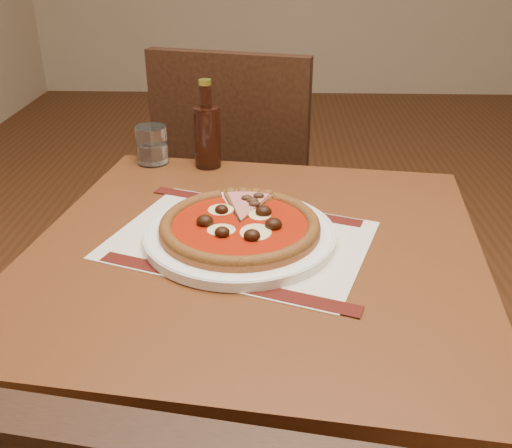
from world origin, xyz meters
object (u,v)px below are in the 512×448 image
(table, at_px, (256,291))
(water_glass, at_px, (152,145))
(chair_far, at_px, (241,181))
(bottle, at_px, (207,134))
(plate, at_px, (240,235))
(pizza, at_px, (240,225))

(table, xyz_separation_m, water_glass, (-0.26, 0.40, 0.15))
(chair_far, height_order, bottle, chair_far)
(plate, relative_size, bottle, 1.68)
(pizza, relative_size, bottle, 1.40)
(table, xyz_separation_m, bottle, (-0.13, 0.38, 0.18))
(plate, xyz_separation_m, bottle, (-0.10, 0.37, 0.07))
(table, height_order, water_glass, water_glass)
(plate, relative_size, pizza, 1.20)
(chair_far, height_order, plate, chair_far)
(water_glass, bearing_deg, bottle, -7.44)
(chair_far, xyz_separation_m, pizza, (0.04, -0.74, 0.23))
(plate, distance_m, pizza, 0.02)
(plate, bearing_deg, table, -23.50)
(table, bearing_deg, chair_far, 95.31)
(pizza, height_order, bottle, bottle)
(table, bearing_deg, plate, 156.50)
(chair_far, distance_m, plate, 0.77)
(chair_far, relative_size, bottle, 4.67)
(bottle, bearing_deg, chair_far, 81.53)
(table, height_order, chair_far, chair_far)
(chair_far, bearing_deg, table, 109.11)
(pizza, distance_m, water_glass, 0.45)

